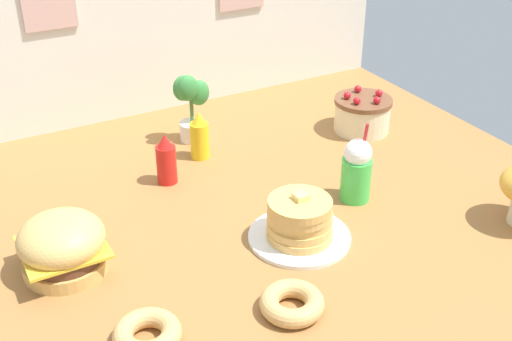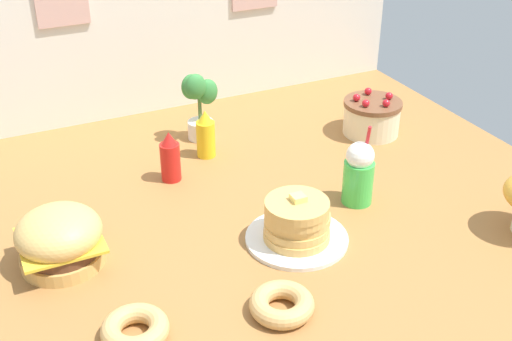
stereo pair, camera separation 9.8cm
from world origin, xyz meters
The scene contains 10 objects.
ground_plane centered at (0.00, 0.00, -0.01)m, with size 2.08×1.94×0.02m, color #9E6B38.
burger centered at (-0.61, 0.07, 0.08)m, with size 0.24×0.24×0.17m.
pancake_stack centered at (0.02, -0.12, 0.06)m, with size 0.30×0.30×0.16m.
layer_cake centered at (0.63, 0.39, 0.07)m, with size 0.22×0.22×0.16m.
ketchup_bottle centered at (-0.19, 0.38, 0.08)m, with size 0.07×0.07×0.18m.
mustard_bottle centered at (-0.02, 0.49, 0.08)m, with size 0.07×0.07×0.18m.
cream_soda_cup centered at (0.30, -0.01, 0.10)m, with size 0.10×0.10×0.27m.
donut_pink_glaze centered at (-0.52, -0.30, 0.03)m, with size 0.17×0.17×0.05m.
donut_chocolate centered at (-0.16, -0.37, 0.03)m, with size 0.17×0.17×0.05m.
potted_plant centered at (0.01, 0.63, 0.15)m, with size 0.13×0.10×0.27m.
Camera 2 is at (-0.76, -1.48, 1.13)m, focal length 45.84 mm.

